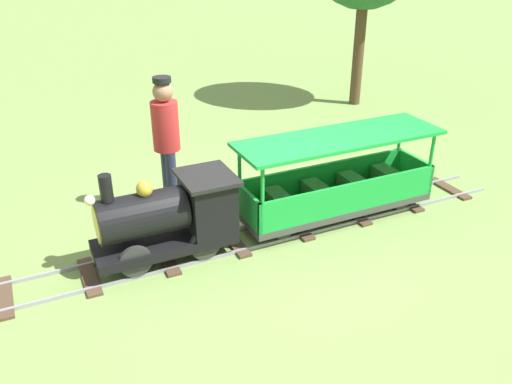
% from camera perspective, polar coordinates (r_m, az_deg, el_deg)
% --- Properties ---
extents(ground_plane, '(60.00, 60.00, 0.00)m').
position_cam_1_polar(ground_plane, '(5.97, 3.30, -4.04)').
color(ground_plane, '#75934C').
extents(track, '(0.66, 6.05, 0.04)m').
position_cam_1_polar(track, '(5.85, 1.00, -4.47)').
color(track, gray).
rests_on(track, ground_plane).
extents(locomotive, '(0.62, 1.44, 1.00)m').
position_cam_1_polar(locomotive, '(5.30, -9.19, -2.55)').
color(locomotive, black).
rests_on(locomotive, ground_plane).
extents(passenger_car, '(0.72, 2.35, 0.97)m').
position_cam_1_polar(passenger_car, '(6.07, 8.68, 0.75)').
color(passenger_car, '#3F3F3F').
rests_on(passenger_car, ground_plane).
extents(conductor_person, '(0.30, 0.30, 1.62)m').
position_cam_1_polar(conductor_person, '(6.01, -9.62, 5.94)').
color(conductor_person, '#282D47').
rests_on(conductor_person, ground_plane).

